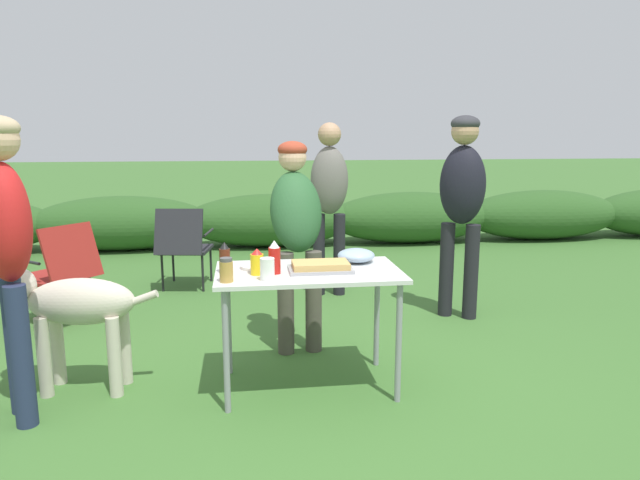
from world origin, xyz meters
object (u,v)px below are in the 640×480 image
mixing_bowl (356,255)px  standing_person_in_olive_jacket (329,192)px  standing_person_in_gray_fleece (462,195)px  folding_table (308,283)px  camp_chair_near_hedge (60,268)px  food_tray (321,267)px  standing_person_in_red_jacket (296,223)px  dog (72,307)px  spice_jar (226,270)px  mustard_bottle (257,262)px  plate_stack (260,266)px  bbq_sauce_bottle (225,258)px  ketchup_bottle (274,258)px  paper_cup_stack (267,269)px  standing_person_with_beanie (7,236)px  camp_chair_green_behind_table (184,243)px

mixing_bowl → standing_person_in_olive_jacket: 1.86m
standing_person_in_gray_fleece → standing_person_in_olive_jacket: standing_person_in_gray_fleece is taller
folding_table → camp_chair_near_hedge: size_ratio=1.32×
food_tray → standing_person_in_red_jacket: standing_person_in_red_jacket is taller
standing_person_in_red_jacket → dog: bearing=-165.3°
food_tray → camp_chair_near_hedge: 2.46m
spice_jar → standing_person_in_red_jacket: bearing=62.1°
mustard_bottle → spice_jar: bearing=-140.2°
spice_jar → camp_chair_near_hedge: (-1.39, 1.66, -0.34)m
plate_stack → mixing_bowl: (0.61, 0.08, 0.03)m
spice_jar → standing_person_in_red_jacket: (0.47, 0.89, 0.11)m
spice_jar → bbq_sauce_bottle: size_ratio=0.74×
spice_jar → folding_table: bearing=23.5°
ketchup_bottle → dog: 1.26m
food_tray → mustard_bottle: bearing=-174.7°
folding_table → food_tray: size_ratio=2.92×
dog → camp_chair_near_hedge: size_ratio=1.21×
standing_person_in_gray_fleece → mixing_bowl: bearing=-105.1°
folding_table → standing_person_in_red_jacket: 0.73m
food_tray → standing_person_in_gray_fleece: (1.35, 1.23, 0.28)m
mixing_bowl → paper_cup_stack: bearing=-146.6°
plate_stack → standing_person_with_beanie: bearing=-167.5°
standing_person_in_red_jacket → standing_person_in_olive_jacket: size_ratio=0.91×
food_tray → mixing_bowl: mixing_bowl is taller
food_tray → folding_table: bearing=156.7°
food_tray → mustard_bottle: (-0.38, -0.03, 0.05)m
mustard_bottle → camp_chair_near_hedge: 2.21m
food_tray → camp_chair_near_hedge: camp_chair_near_hedge is taller
ketchup_bottle → standing_person_in_gray_fleece: bearing=37.6°
folding_table → camp_chair_near_hedge: bearing=142.0°
standing_person_in_gray_fleece → camp_chair_green_behind_table: standing_person_in_gray_fleece is taller
standing_person_with_beanie → camp_chair_green_behind_table: (0.62, 2.59, -0.55)m
food_tray → spice_jar: 0.58m
standing_person_with_beanie → food_tray: bearing=-111.3°
ketchup_bottle → standing_person_in_gray_fleece: (1.62, 1.25, 0.21)m
plate_stack → paper_cup_stack: paper_cup_stack is taller
folding_table → plate_stack: bearing=159.8°
plate_stack → ketchup_bottle: (0.08, -0.16, 0.08)m
camp_chair_green_behind_table → camp_chair_near_hedge: size_ratio=1.00×
paper_cup_stack → dog: paper_cup_stack is taller
mixing_bowl → standing_person_in_gray_fleece: 1.52m
bbq_sauce_bottle → standing_person_in_red_jacket: size_ratio=0.12×
standing_person_with_beanie → plate_stack: bearing=-104.3°
standing_person_in_olive_jacket → dog: size_ratio=1.64×
bbq_sauce_bottle → food_tray: bearing=-3.9°
mustard_bottle → mixing_bowl: bearing=21.0°
bbq_sauce_bottle → camp_chair_green_behind_table: (-0.48, 2.39, -0.36)m
dog → camp_chair_green_behind_table: size_ratio=1.21×
mixing_bowl → camp_chair_near_hedge: 2.56m
standing_person_in_olive_jacket → camp_chair_green_behind_table: 1.55m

